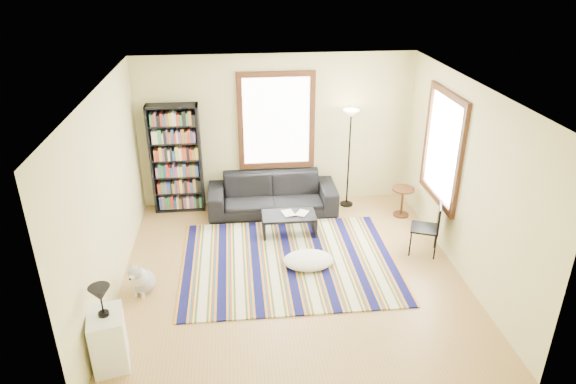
{
  "coord_description": "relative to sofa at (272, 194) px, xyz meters",
  "views": [
    {
      "loc": [
        -0.75,
        -6.44,
        4.37
      ],
      "look_at": [
        0.0,
        0.5,
        1.1
      ],
      "focal_mm": 32.0,
      "sensor_mm": 36.0,
      "label": 1
    }
  ],
  "objects": [
    {
      "name": "bookshelf",
      "position": [
        -1.71,
        0.27,
        0.66
      ],
      "size": [
        0.9,
        0.3,
        2.0
      ],
      "primitive_type": "cube",
      "color": "black",
      "rests_on": "floor"
    },
    {
      "name": "rug",
      "position": [
        0.11,
        -1.78,
        -0.33
      ],
      "size": [
        3.29,
        2.63,
        0.02
      ],
      "primitive_type": "cube",
      "color": "#0D0E43",
      "rests_on": "floor"
    },
    {
      "name": "wall_back",
      "position": [
        0.12,
        0.5,
        1.06
      ],
      "size": [
        5.0,
        0.1,
        2.8
      ],
      "primitive_type": "cube",
      "color": "beige",
      "rests_on": "floor"
    },
    {
      "name": "book_b",
      "position": [
        0.36,
        -0.82,
        0.03
      ],
      "size": [
        0.27,
        0.29,
        0.02
      ],
      "primitive_type": "imported",
      "rotation": [
        0.0,
        0.0,
        -0.53
      ],
      "color": "beige",
      "rests_on": "coffee_table"
    },
    {
      "name": "floor_cushion",
      "position": [
        0.4,
        -1.9,
        -0.24
      ],
      "size": [
        0.87,
        0.71,
        0.19
      ],
      "primitive_type": "ellipsoid",
      "rotation": [
        0.0,
        0.0,
        0.19
      ],
      "color": "white",
      "rests_on": "floor"
    },
    {
      "name": "window_back",
      "position": [
        0.12,
        0.42,
        1.26
      ],
      "size": [
        1.2,
        0.06,
        1.6
      ],
      "primitive_type": "cube",
      "color": "white",
      "rests_on": "wall_back"
    },
    {
      "name": "window_right",
      "position": [
        2.59,
        -1.25,
        1.26
      ],
      "size": [
        0.06,
        1.2,
        1.6
      ],
      "primitive_type": "cube",
      "color": "white",
      "rests_on": "wall_right"
    },
    {
      "name": "table_lamp",
      "position": [
        -2.18,
        -3.7,
        0.55
      ],
      "size": [
        0.32,
        0.32,
        0.38
      ],
      "primitive_type": null,
      "rotation": [
        0.0,
        0.0,
        0.41
      ],
      "color": "black",
      "rests_on": "white_cabinet"
    },
    {
      "name": "sofa",
      "position": [
        0.0,
        0.0,
        0.0
      ],
      "size": [
        2.34,
        0.93,
        0.68
      ],
      "primitive_type": "imported",
      "rotation": [
        0.0,
        0.0,
        -0.01
      ],
      "color": "black",
      "rests_on": "floor"
    },
    {
      "name": "folding_chair",
      "position": [
        2.27,
        -1.7,
        0.09
      ],
      "size": [
        0.54,
        0.53,
        0.86
      ],
      "primitive_type": "cube",
      "rotation": [
        0.0,
        0.0,
        -0.39
      ],
      "color": "black",
      "rests_on": "floor"
    },
    {
      "name": "wall_right",
      "position": [
        2.67,
        -2.05,
        1.06
      ],
      "size": [
        0.1,
        5.0,
        2.8
      ],
      "primitive_type": "cube",
      "color": "beige",
      "rests_on": "floor"
    },
    {
      "name": "ceiling",
      "position": [
        0.12,
        -2.05,
        2.51
      ],
      "size": [
        5.0,
        5.0,
        0.1
      ],
      "primitive_type": "cube",
      "color": "white",
      "rests_on": "floor"
    },
    {
      "name": "floor",
      "position": [
        0.12,
        -2.05,
        -0.39
      ],
      "size": [
        5.0,
        5.0,
        0.1
      ],
      "primitive_type": "cube",
      "color": "#A6894C",
      "rests_on": "ground"
    },
    {
      "name": "wall_left",
      "position": [
        -2.43,
        -2.05,
        1.06
      ],
      "size": [
        0.1,
        5.0,
        2.8
      ],
      "primitive_type": "cube",
      "color": "beige",
      "rests_on": "floor"
    },
    {
      "name": "floor_lamp",
      "position": [
        1.42,
        0.1,
        0.59
      ],
      "size": [
        0.38,
        0.38,
        1.86
      ],
      "primitive_type": null,
      "rotation": [
        0.0,
        0.0,
        -0.35
      ],
      "color": "black",
      "rests_on": "floor"
    },
    {
      "name": "white_cabinet",
      "position": [
        -2.18,
        -3.7,
        0.01
      ],
      "size": [
        0.47,
        0.57,
        0.7
      ],
      "primitive_type": "cube",
      "rotation": [
        0.0,
        0.0,
        0.2
      ],
      "color": "white",
      "rests_on": "floor"
    },
    {
      "name": "coffee_table",
      "position": [
        0.21,
        -0.87,
        -0.16
      ],
      "size": [
        0.95,
        0.61,
        0.36
      ],
      "primitive_type": "cube",
      "rotation": [
        0.0,
        0.0,
        0.12
      ],
      "color": "black",
      "rests_on": "floor"
    },
    {
      "name": "book_a",
      "position": [
        0.11,
        -0.87,
        0.03
      ],
      "size": [
        0.28,
        0.24,
        0.02
      ],
      "primitive_type": "imported",
      "rotation": [
        0.0,
        0.0,
        0.25
      ],
      "color": "beige",
      "rests_on": "coffee_table"
    },
    {
      "name": "dog",
      "position": [
        -2.01,
        -2.29,
        -0.08
      ],
      "size": [
        0.52,
        0.61,
        0.51
      ],
      "primitive_type": null,
      "rotation": [
        0.0,
        0.0,
        -0.34
      ],
      "color": "silver",
      "rests_on": "floor"
    },
    {
      "name": "side_table",
      "position": [
        2.32,
        -0.43,
        -0.07
      ],
      "size": [
        0.51,
        0.51,
        0.54
      ],
      "primitive_type": "cylinder",
      "rotation": [
        0.0,
        0.0,
        -0.34
      ],
      "color": "#411E10",
      "rests_on": "floor"
    },
    {
      "name": "wall_front",
      "position": [
        0.12,
        -4.6,
        1.06
      ],
      "size": [
        5.0,
        0.1,
        2.8
      ],
      "primitive_type": "cube",
      "color": "beige",
      "rests_on": "floor"
    }
  ]
}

